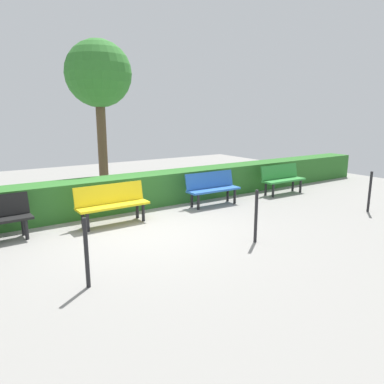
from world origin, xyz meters
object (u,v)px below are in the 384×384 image
bench_blue (212,187)px  bench_yellow (112,202)px  bench_green (282,178)px  tree_near (99,76)px

bench_blue → bench_yellow: bearing=3.3°
bench_yellow → bench_green: bearing=179.2°
bench_yellow → tree_near: size_ratio=0.36×
bench_green → bench_blue: same height
bench_blue → bench_yellow: same height
bench_blue → bench_green: bearing=179.6°
bench_green → tree_near: (4.36, -3.14, 2.93)m
bench_blue → tree_near: size_ratio=0.33×
bench_yellow → tree_near: bearing=-108.5°
tree_near → bench_yellow: bearing=72.5°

